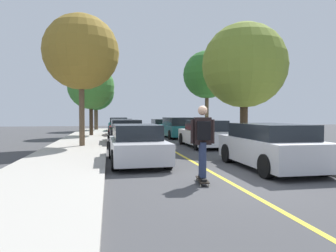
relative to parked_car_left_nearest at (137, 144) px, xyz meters
name	(u,v)px	position (x,y,z in m)	size (l,w,h in m)	color
ground	(228,181)	(1.98, -3.36, -0.64)	(80.00, 80.00, 0.00)	#424244
sidewalk_left	(38,186)	(-2.49, -3.36, -0.57)	(2.89, 56.00, 0.14)	#ADA89E
center_line	(187,159)	(1.98, 0.64, -0.64)	(0.12, 39.20, 0.01)	gold
parked_car_left_nearest	(137,144)	(0.00, 0.00, 0.00)	(1.91, 4.11, 1.32)	#B7B7BC
parked_car_left_near	(126,132)	(0.00, 7.04, 0.04)	(1.94, 4.46, 1.38)	black
parked_car_left_far	(121,128)	(0.00, 13.47, 0.01)	(1.98, 4.05, 1.36)	maroon
parked_car_left_farthest	(119,125)	(0.00, 19.71, 0.06)	(2.05, 4.48, 1.41)	#196066
parked_car_right_nearest	(270,146)	(3.95, -1.87, 0.05)	(1.94, 4.18, 1.38)	#B7B7BC
parked_car_right_near	(205,134)	(3.95, 4.65, 0.02)	(1.91, 4.33, 1.38)	white
parked_car_right_far	(177,128)	(3.95, 11.18, 0.09)	(2.04, 4.72, 1.48)	#196066
parked_car_right_farthest	(162,126)	(3.95, 17.91, -0.02)	(1.97, 4.43, 1.27)	#1E5B33
street_tree_left_nearest	(81,52)	(-2.25, 5.11, 4.09)	(3.68, 3.68, 6.45)	brown
street_tree_left_near	(91,86)	(-2.25, 13.12, 3.17)	(3.47, 3.47, 5.42)	#3D2D1E
street_tree_left_far	(96,92)	(-2.25, 21.98, 3.36)	(3.73, 3.73, 5.75)	brown
street_tree_right_nearest	(244,66)	(6.20, 4.83, 3.65)	(4.51, 4.51, 6.43)	#3D2D1E
street_tree_right_near	(207,75)	(6.20, 11.18, 3.98)	(3.51, 3.51, 6.25)	brown
skateboard	(202,180)	(1.28, -3.47, -0.56)	(0.34, 0.86, 0.10)	black
skateboarder	(203,138)	(1.27, -3.50, 0.47)	(0.59, 0.71, 1.78)	black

